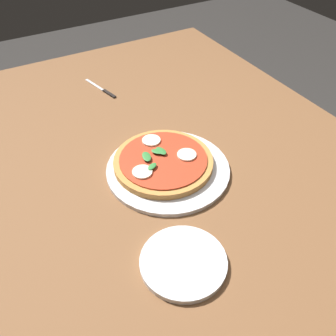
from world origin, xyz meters
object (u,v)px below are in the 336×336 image
(plate_white, at_px, (183,262))
(knife, at_px, (104,90))
(serving_tray, at_px, (168,169))
(dining_table, at_px, (176,176))
(pizza, at_px, (163,161))

(plate_white, height_order, knife, plate_white)
(serving_tray, relative_size, plate_white, 1.79)
(serving_tray, height_order, plate_white, plate_white)
(dining_table, xyz_separation_m, knife, (0.43, 0.05, 0.09))
(serving_tray, xyz_separation_m, plate_white, (-0.27, 0.12, 0.00))
(serving_tray, xyz_separation_m, knife, (0.48, -0.01, -0.00))
(serving_tray, height_order, knife, serving_tray)
(plate_white, xyz_separation_m, knife, (0.75, -0.12, -0.00))
(dining_table, xyz_separation_m, pizza, (-0.03, 0.06, 0.11))
(pizza, distance_m, knife, 0.46)
(pizza, bearing_deg, serving_tray, -163.52)
(pizza, relative_size, plate_white, 1.45)
(pizza, height_order, plate_white, pizza)
(serving_tray, relative_size, pizza, 1.23)
(dining_table, xyz_separation_m, plate_white, (-0.32, 0.17, 0.09))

